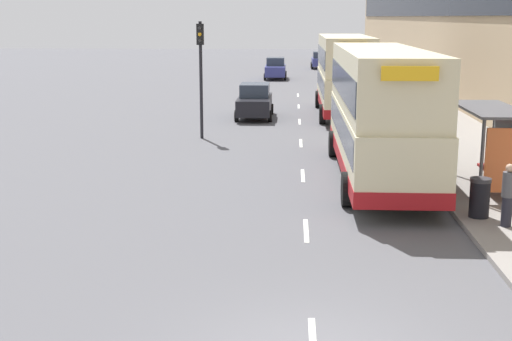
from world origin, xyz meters
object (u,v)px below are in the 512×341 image
Objects in this scene: pedestrian_at_shelter at (508,195)px; litter_bin at (480,197)px; double_decker_bus_near at (380,111)px; double_decker_bus_ahead at (344,74)px; car_0 at (275,68)px; pedestrian_2 at (432,136)px; car_1 at (255,101)px; bus_shelter at (498,134)px; traffic_light_far_kerb at (201,61)px; car_2 at (321,60)px.

pedestrian_at_shelter reaches higher than litter_bin.
double_decker_bus_ahead is (-0.06, 15.65, -0.00)m from double_decker_bus_near.
double_decker_bus_ahead reaches higher than pedestrian_at_shelter.
car_0 is 2.60× the size of pedestrian_2.
car_1 is at bearing 110.03° from pedestrian_at_shelter.
pedestrian_at_shelter is 8.59m from pedestrian_2.
pedestrian_at_shelter is (7.41, -20.33, 0.07)m from car_1.
car_0 is 0.98× the size of car_1.
double_decker_bus_near is 15.36m from car_1.
litter_bin is at bearing 109.60° from car_1.
double_decker_bus_near is 10.96× the size of litter_bin.
pedestrian_2 is 1.61× the size of litter_bin.
double_decker_bus_near is 1.12× the size of double_decker_bus_ahead.
car_1 is (-8.16, 16.49, -0.98)m from bus_shelter.
traffic_light_far_kerb reaches higher than double_decker_bus_near.
car_0 is (-7.65, 40.92, -0.97)m from bus_shelter.
double_decker_bus_ahead is at bearing 100.78° from bus_shelter.
pedestrian_2 is (-1.01, 4.75, -0.87)m from bus_shelter.
pedestrian_at_shelter is 1.53× the size of litter_bin.
bus_shelter is at bearing -77.96° from pedestrian_2.
car_0 is at bearing -108.66° from car_2.
car_2 is 57.83m from pedestrian_at_shelter.
car_0 is at bearing 100.45° from double_decker_bus_ahead.
double_decker_bus_near reaches higher than pedestrian_2.
double_decker_bus_near is 39.19m from car_0.
double_decker_bus_near reaches higher than car_1.
car_1 is (-4.87, 14.50, -1.39)m from double_decker_bus_near.
double_decker_bus_near is 15.65m from double_decker_bus_ahead.
car_1 is (-4.81, -1.14, -1.39)m from double_decker_bus_ahead.
bus_shelter is 2.49× the size of pedestrian_2.
car_2 is at bearing -108.66° from car_0.
double_decker_bus_ahead is at bearing -90.17° from car_2.
bus_shelter is at bearing -31.11° from double_decker_bus_near.
traffic_light_far_kerb reaches higher than car_0.
pedestrian_2 is at bearing 102.04° from bus_shelter.
pedestrian_2 is (6.64, -36.17, 0.10)m from car_0.
litter_bin is at bearing -112.16° from bus_shelter.
car_2 is at bearing 92.47° from pedestrian_at_shelter.
bus_shelter is 4.93m from pedestrian_2.
double_decker_bus_ahead is at bearing 100.32° from pedestrian_2.
car_0 reaches higher than litter_bin.
double_decker_bus_ahead is (-3.36, 17.64, 0.41)m from bus_shelter.
car_2 is 56.98m from litter_bin.
car_1 is at bearing 116.33° from bus_shelter.
double_decker_bus_ahead is at bearing 90.23° from double_decker_bus_near.
bus_shelter reaches higher than pedestrian_2.
traffic_light_far_kerb is at bearing -98.91° from car_2.
bus_shelter is 54.05m from car_2.
pedestrian_at_shelter is at bearing -88.28° from pedestrian_2.
litter_bin is at bearing -87.96° from car_2.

